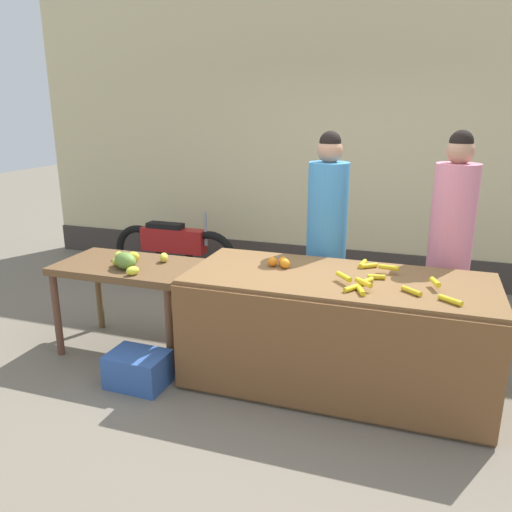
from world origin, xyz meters
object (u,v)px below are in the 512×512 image
Objects in this scene: produce_crate at (138,369)px; vendor_woman_pink_shirt at (450,248)px; vendor_woman_blue_shirt at (326,240)px; produce_sack at (248,305)px; parked_motorcycle at (174,248)px.

vendor_woman_pink_shirt is at bearing 30.29° from produce_crate.
produce_sack is at bearing -177.22° from vendor_woman_blue_shirt.
vendor_woman_pink_shirt is 3.64× the size of produce_sack.
vendor_woman_blue_shirt is 2.36m from parked_motorcycle.
produce_sack is at bearing -39.21° from parked_motorcycle.
vendor_woman_blue_shirt is at bearing -177.77° from vendor_woman_pink_shirt.
parked_motorcycle is (-2.04, 1.05, -0.53)m from vendor_woman_blue_shirt.
produce_crate is at bearing -69.02° from parked_motorcycle.
parked_motorcycle reaches higher than produce_crate.
parked_motorcycle is 1.73m from produce_sack.
vendor_woman_pink_shirt reaches higher than vendor_woman_blue_shirt.
vendor_woman_blue_shirt reaches higher than parked_motorcycle.
vendor_woman_pink_shirt is at bearing -18.49° from parked_motorcycle.
produce_sack is (1.33, -1.09, -0.14)m from parked_motorcycle.
parked_motorcycle is 3.64× the size of produce_crate.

